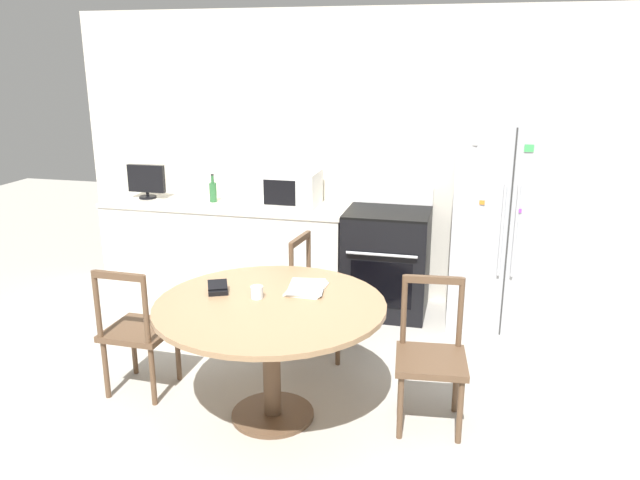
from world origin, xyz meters
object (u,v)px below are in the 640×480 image
Objects in this scene: dining_chair_right at (431,358)px; oven_range at (387,260)px; counter_bottle at (213,191)px; countertop_tv at (146,180)px; dining_chair_far at (320,298)px; candle_glass at (257,293)px; dining_chair_left at (138,331)px; refrigerator at (506,225)px; wallet at (218,289)px; microwave at (291,189)px.

oven_range is at bearing -79.29° from dining_chair_right.
countertop_tv is at bearing -179.55° from counter_bottle.
dining_chair_far is 11.74× the size of candle_glass.
dining_chair_left is at bearing -43.32° from dining_chair_far.
oven_range is 1.94m from candle_glass.
dining_chair_far is (1.91, -0.95, -0.64)m from countertop_tv.
oven_range is 1.20× the size of dining_chair_right.
refrigerator is 2.53m from wallet.
counter_bottle reaches higher than candle_glass.
dining_chair_far is 1.00m from candle_glass.
dining_chair_right is at bearing -51.79° from microwave.
refrigerator is 2.37m from candle_glass.
candle_glass is at bearing -79.95° from microwave.
dining_chair_far is (1.25, -0.96, -0.56)m from counter_bottle.
microwave reaches higher than wallet.
wallet is (1.47, -1.84, -0.27)m from countertop_tv.
candle_glass is at bearing -60.12° from counter_bottle.
microwave is at bearing 1.40° from counter_bottle.
dining_chair_left is 0.94m from candle_glass.
dining_chair_left is 11.74× the size of candle_glass.
countertop_tv is at bearing -179.05° from microwave.
microwave is 0.55× the size of dining_chair_left.
countertop_tv reaches higher than microwave.
countertop_tv is 0.40× the size of dining_chair_far.
candle_glass is at bearing -6.06° from wallet.
wallet is (0.81, -1.84, -0.20)m from counter_bottle.
countertop_tv is (-3.27, 0.06, 0.21)m from refrigerator.
counter_bottle is at bearing -178.60° from microwave.
microwave is at bearing -57.54° from dining_chair_right.
counter_bottle is 3.37× the size of candle_glass.
dining_chair_far is at bearing -112.44° from oven_range.
dining_chair_left is at bearing -3.43° from dining_chair_right.
countertop_tv reaches higher than dining_chair_right.
counter_bottle is at bearing 119.88° from candle_glass.
candle_glass is at bearing -106.79° from oven_range.
dining_chair_left is at bearing -143.54° from refrigerator.
wallet is (-1.80, -1.78, -0.06)m from refrigerator.
countertop_tv reaches higher than candle_glass.
dining_chair_right is (-0.47, -1.69, -0.43)m from refrigerator.
dining_chair_left reaches higher than candle_glass.
refrigerator reaches higher than microwave.
oven_range is 14.06× the size of candle_glass.
candle_glass is (-0.55, -1.83, 0.33)m from oven_range.
wallet is at bearing -87.93° from microwave.
dining_chair_left is (-1.03, -0.87, 0.00)m from dining_chair_far.
refrigerator reaches higher than oven_range.
wallet is at bearing -1.83° from dining_chair_right.
dining_chair_right is (2.80, -1.74, -0.64)m from countertop_tv.
refrigerator reaches higher than counter_bottle.
counter_bottle is (-1.63, 0.04, 0.53)m from oven_range.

